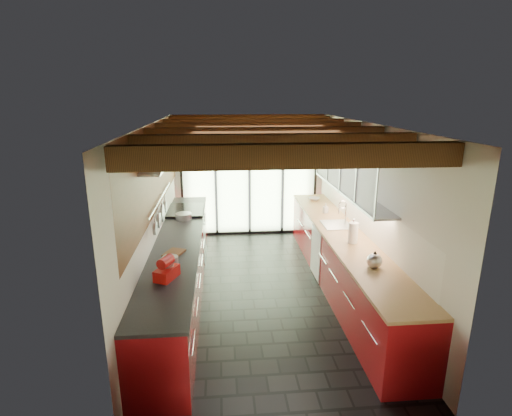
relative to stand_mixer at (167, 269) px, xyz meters
name	(u,v)px	position (x,y,z in m)	size (l,w,h in m)	color
ground	(262,290)	(1.27, 1.35, -1.03)	(5.50, 5.50, 0.00)	black
room_shell	(263,189)	(1.27, 1.35, 0.62)	(5.50, 5.50, 5.50)	silver
ceiling_beams	(260,131)	(1.27, 1.73, 1.43)	(3.14, 5.06, 4.90)	#593316
glass_door	(249,160)	(1.27, 4.05, 0.63)	(2.95, 0.10, 2.90)	#C6EAAD
left_counter	(180,266)	(-0.01, 1.35, -0.57)	(0.68, 5.00, 0.92)	maroon
range_stove	(187,234)	(-0.01, 2.80, -0.56)	(0.66, 0.90, 0.97)	silver
right_counter	(342,261)	(2.54, 1.35, -0.57)	(0.68, 5.00, 0.92)	maroon
sink_assembly	(337,223)	(2.56, 1.75, -0.07)	(0.45, 0.52, 0.43)	silver
upper_cabinets_right	(351,171)	(2.70, 1.65, 0.82)	(0.34, 3.00, 3.00)	silver
left_wall_fixtures	(162,174)	(-0.20, 1.50, 0.85)	(0.28, 2.60, 0.96)	silver
stand_mixer	(167,269)	(0.00, 0.00, 0.00)	(0.30, 0.36, 0.29)	red
pot_large	(170,261)	(0.00, 0.34, -0.05)	(0.20, 0.20, 0.13)	silver
pot_small	(184,216)	(0.00, 2.31, -0.06)	(0.28, 0.28, 0.11)	silver
cutting_board	(174,253)	(0.00, 0.75, -0.10)	(0.22, 0.30, 0.03)	brown
kettle	(374,260)	(2.54, 0.08, -0.01)	(0.23, 0.26, 0.23)	silver
paper_towel	(353,233)	(2.54, 0.92, 0.04)	(0.17, 0.17, 0.37)	white
soap_bottle	(326,208)	(2.54, 2.46, -0.02)	(0.08, 0.08, 0.18)	silver
bowl	(314,199)	(2.54, 3.37, -0.08)	(0.23, 0.23, 0.06)	silver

